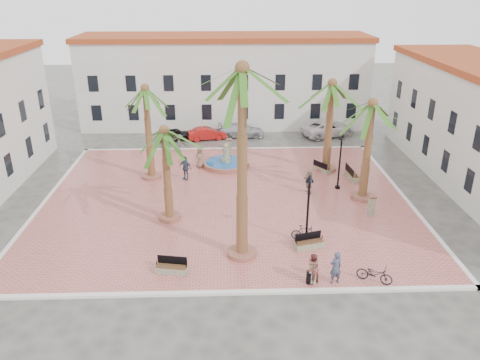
{
  "coord_description": "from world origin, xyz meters",
  "views": [
    {
      "loc": [
        -0.02,
        -30.59,
        14.72
      ],
      "look_at": [
        1.0,
        0.0,
        1.6
      ],
      "focal_mm": 35.0,
      "sensor_mm": 36.0,
      "label": 1
    }
  ],
  "objects": [
    {
      "name": "fountain",
      "position": [
        0.02,
        6.48,
        0.42
      ],
      "size": [
        3.86,
        3.86,
        2.0
      ],
      "color": "#9E5C49",
      "rests_on": "plaza"
    },
    {
      "name": "palm_sw",
      "position": [
        -3.77,
        -2.93,
        5.48
      ],
      "size": [
        4.77,
        4.77,
        6.42
      ],
      "color": "#9E5C49",
      "rests_on": "plaza"
    },
    {
      "name": "cyclist_a",
      "position": [
        5.6,
        -10.4,
        1.08
      ],
      "size": [
        0.78,
        0.62,
        1.86
      ],
      "primitive_type": "imported",
      "rotation": [
        0.0,
        0.0,
        3.44
      ],
      "color": "#3A4057",
      "rests_on": "plaza"
    },
    {
      "name": "kerb_s",
      "position": [
        0.0,
        -11.0,
        0.08
      ],
      "size": [
        26.3,
        0.3,
        0.16
      ],
      "primitive_type": "cube",
      "color": "silver",
      "rests_on": "ground"
    },
    {
      "name": "bollard_se",
      "position": [
        4.42,
        -10.4,
        0.84
      ],
      "size": [
        0.55,
        0.55,
        1.34
      ],
      "rotation": [
        0.0,
        0.0,
        -0.18
      ],
      "color": "gray",
      "rests_on": "plaza"
    },
    {
      "name": "kerb_e",
      "position": [
        13.0,
        0.0,
        0.08
      ],
      "size": [
        0.3,
        22.3,
        0.16
      ],
      "primitive_type": "cube",
      "color": "silver",
      "rests_on": "ground"
    },
    {
      "name": "cyclist_b",
      "position": [
        4.39,
        -10.4,
        1.01
      ],
      "size": [
        1.06,
        1.03,
        1.72
      ],
      "primitive_type": "imported",
      "rotation": [
        0.0,
        0.0,
        3.81
      ],
      "color": "maroon",
      "rests_on": "plaza"
    },
    {
      "name": "palm_e",
      "position": [
        9.86,
        -0.23,
        6.32
      ],
      "size": [
        5.22,
        5.22,
        7.37
      ],
      "color": "#9E5C49",
      "rests_on": "plaza"
    },
    {
      "name": "car_black",
      "position": [
        -4.88,
        14.01,
        0.61
      ],
      "size": [
        3.84,
        2.75,
        1.22
      ],
      "primitive_type": "imported",
      "rotation": [
        0.0,
        0.0,
        1.98
      ],
      "color": "black",
      "rests_on": "ground"
    },
    {
      "name": "building_north",
      "position": [
        -0.0,
        19.99,
        4.77
      ],
      "size": [
        30.4,
        7.4,
        9.5
      ],
      "color": "silver",
      "rests_on": "ground"
    },
    {
      "name": "plaza",
      "position": [
        0.0,
        0.0,
        0.07
      ],
      "size": [
        26.0,
        22.0,
        0.15
      ],
      "primitive_type": "cube",
      "color": "#C5645D",
      "rests_on": "ground"
    },
    {
      "name": "car_silver",
      "position": [
        1.62,
        14.96,
        0.68
      ],
      "size": [
        4.71,
        2.03,
        1.35
      ],
      "primitive_type": "imported",
      "rotation": [
        0.0,
        0.0,
        1.54
      ],
      "color": "#B7B7C1",
      "rests_on": "ground"
    },
    {
      "name": "ground",
      "position": [
        0.0,
        0.0,
        0.0
      ],
      "size": [
        120.0,
        120.0,
        0.0
      ],
      "primitive_type": "plane",
      "color": "#56544F",
      "rests_on": "ground"
    },
    {
      "name": "car_white",
      "position": [
        10.53,
        15.0,
        0.77
      ],
      "size": [
        6.1,
        4.36,
        1.54
      ],
      "primitive_type": "imported",
      "rotation": [
        0.0,
        0.0,
        1.93
      ],
      "color": "silver",
      "rests_on": "ground"
    },
    {
      "name": "pedestrian_north",
      "position": [
        -4.18,
        10.4,
        0.93
      ],
      "size": [
        0.7,
        1.08,
        1.56
      ],
      "primitive_type": "imported",
      "rotation": [
        0.0,
        0.0,
        1.7
      ],
      "color": "#515056",
      "rests_on": "plaza"
    },
    {
      "name": "bicycle_a",
      "position": [
        7.67,
        -10.4,
        0.64
      ],
      "size": [
        1.96,
        1.42,
        0.98
      ],
      "primitive_type": "imported",
      "rotation": [
        0.0,
        0.0,
        1.1
      ],
      "color": "black",
      "rests_on": "plaza"
    },
    {
      "name": "bench_s",
      "position": [
        -2.99,
        -9.21,
        0.41
      ],
      "size": [
        1.8,
        0.82,
        0.91
      ],
      "rotation": [
        0.0,
        0.0,
        -0.17
      ],
      "color": "gray",
      "rests_on": "plaza"
    },
    {
      "name": "palm_nw",
      "position": [
        -5.93,
        4.14,
        6.53
      ],
      "size": [
        4.92,
        4.92,
        7.54
      ],
      "color": "#9E5C49",
      "rests_on": "plaza"
    },
    {
      "name": "pedestrian_east",
      "position": [
        6.11,
        0.82,
        0.99
      ],
      "size": [
        0.56,
        1.58,
        1.68
      ],
      "primitive_type": "imported",
      "rotation": [
        0.0,
        0.0,
        -1.61
      ],
      "color": "#64584C",
      "rests_on": "plaza"
    },
    {
      "name": "pedestrian_fountain_b",
      "position": [
        -3.19,
        3.72,
        1.11
      ],
      "size": [
        1.21,
        0.98,
        1.93
      ],
      "primitive_type": "imported",
      "rotation": [
        0.0,
        0.0,
        -0.54
      ],
      "color": "#39485D",
      "rests_on": "plaza"
    },
    {
      "name": "kerb_n",
      "position": [
        0.0,
        11.0,
        0.08
      ],
      "size": [
        26.3,
        0.3,
        0.16
      ],
      "primitive_type": "cube",
      "color": "silver",
      "rests_on": "ground"
    },
    {
      "name": "bench_e",
      "position": [
        10.0,
        3.42,
        0.44
      ],
      "size": [
        0.75,
        1.99,
        1.03
      ],
      "rotation": [
        0.0,
        0.0,
        1.65
      ],
      "color": "gray",
      "rests_on": "plaza"
    },
    {
      "name": "bollard_n",
      "position": [
        0.34,
        9.68,
        0.85
      ],
      "size": [
        0.52,
        0.52,
        1.34
      ],
      "rotation": [
        0.0,
        0.0,
        -0.08
      ],
      "color": "gray",
      "rests_on": "plaza"
    },
    {
      "name": "pedestrian_fountain_a",
      "position": [
        -2.17,
        6.2,
        1.02
      ],
      "size": [
        0.96,
        0.75,
        1.73
      ],
      "primitive_type": "imported",
      "rotation": [
        0.0,
        0.0,
        0.26
      ],
      "color": "#7B5D4A",
      "rests_on": "plaza"
    },
    {
      "name": "palm_ne",
      "position": [
        8.34,
        5.35,
        6.48
      ],
      "size": [
        5.61,
        5.61,
        7.61
      ],
      "color": "#9E5C49",
      "rests_on": "plaza"
    },
    {
      "name": "lamppost_s",
      "position": [
        4.75,
        -6.38,
        3.18
      ],
      "size": [
        0.49,
        0.49,
        4.47
      ],
      "color": "black",
      "rests_on": "plaza"
    },
    {
      "name": "palm_s",
      "position": [
        0.86,
        -7.54,
        9.73
      ],
      "size": [
        5.54,
        5.54,
        11.01
      ],
      "color": "#9E5C49",
      "rests_on": "plaza"
    },
    {
      "name": "bench_ne",
      "position": [
        7.91,
        4.97,
        0.4
      ],
      "size": [
        1.35,
        1.65,
        0.87
      ],
      "rotation": [
        0.0,
        0.0,
        2.17
      ],
      "color": "gray",
      "rests_on": "plaza"
    },
    {
      "name": "kerb_w",
      "position": [
        -13.0,
        0.0,
        0.08
      ],
      "size": [
        0.3,
        22.3,
        0.16
      ],
      "primitive_type": "cube",
      "color": "silver",
      "rests_on": "ground"
    },
    {
      "name": "car_red",
      "position": [
        -1.83,
        14.14,
        0.63
      ],
      "size": [
        3.99,
        2.11,
        1.25
      ],
      "primitive_type": "imported",
      "rotation": [
        0.0,
        0.0,
        1.79
      ],
      "color": "#AD1613",
      "rests_on": "ground"
    },
    {
      "name": "bollard_e",
      "position": [
        9.72,
        -2.82,
        0.86
      ],
      "size": [
        0.54,
        0.54,
        1.38
      ],
      "rotation": [
        0.0,
        0.0,
        0.1
      ],
      "color": "gray",
      "rests_on": "plaza"
    },
    {
      "name": "litter_bin",
      "position": [
        4.28,
        -10.4,
        0.5
      ],
      "size": [
        0.36,
        0.36,
        0.7
      ],
      "primitive_type": "cylinder",
      "color": "black",
      "rests_on": "plaza"
    },
    {
      "name": "lamppost_e",
      "position": [
        8.48,
        1.58,
        3.07
      ],
      "size": [
        0.47,
        0.47,
        4.3
      ],
      "color": "black",
      "rests_on": "plaza"
    },
    {
      "name": "bench_se",
      "position": [
        4.85,
        -6.92,
        0.41
      ],
      "size": [
        1.83,
        1.0,
        0.92
      ],
      "rotation": [
        0.0,
        0.0,
        0.28
      ],
      "color": "gray",
      "rests_on": "plaza"
    },
    {
      "name": "bicycle_b",
      "position": [
        4.73,
        -6.05,
        0.65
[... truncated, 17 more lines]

